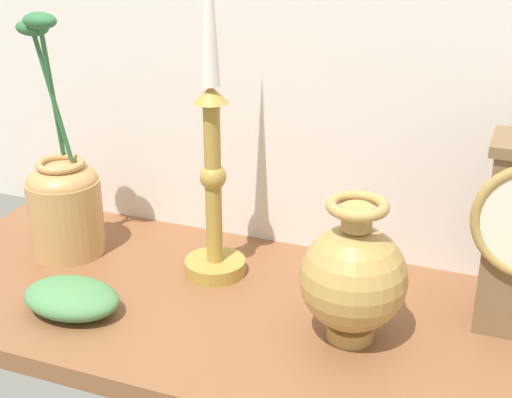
# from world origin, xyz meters

# --- Properties ---
(ground_plane) EXTENTS (1.00, 0.36, 0.02)m
(ground_plane) POSITION_xyz_m (0.00, 0.00, -0.01)
(ground_plane) COLOR brown
(back_wall) EXTENTS (1.20, 0.02, 0.65)m
(back_wall) POSITION_xyz_m (0.00, 0.18, 0.33)
(back_wall) COLOR silver
(back_wall) RESTS_ON ground_plane
(candlestick_tall_left) EXTENTS (0.08, 0.08, 0.46)m
(candlestick_tall_left) POSITION_xyz_m (-0.13, 0.06, 0.17)
(candlestick_tall_left) COLOR #AA8939
(candlestick_tall_left) RESTS_ON ground_plane
(brass_vase_bulbous) EXTENTS (0.12, 0.12, 0.16)m
(brass_vase_bulbous) POSITION_xyz_m (0.07, -0.02, 0.08)
(brass_vase_bulbous) COLOR #B28B49
(brass_vase_bulbous) RESTS_ON ground_plane
(brass_vase_jar) EXTENTS (0.10, 0.10, 0.32)m
(brass_vase_jar) POSITION_xyz_m (-0.34, 0.04, 0.08)
(brass_vase_jar) COLOR tan
(brass_vase_jar) RESTS_ON ground_plane
(ivy_sprig) EXTENTS (0.12, 0.08, 0.04)m
(ivy_sprig) POSITION_xyz_m (-0.25, -0.09, 0.02)
(ivy_sprig) COLOR #4C854D
(ivy_sprig) RESTS_ON ground_plane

